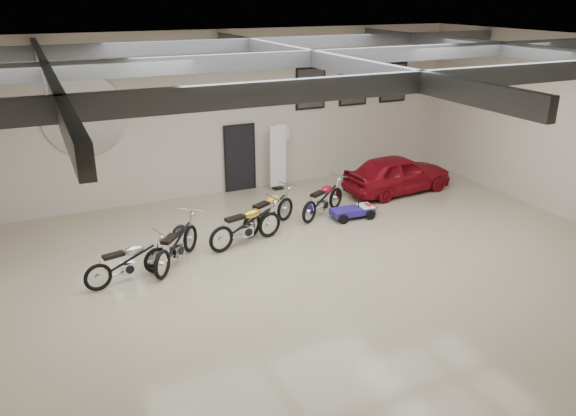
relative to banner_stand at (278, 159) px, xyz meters
name	(u,v)px	position (x,y,z in m)	size (l,w,h in m)	color
floor	(310,269)	(-1.63, -5.50, -1.01)	(16.00, 12.00, 0.01)	tan
ceiling	(313,45)	(-1.63, -5.50, 3.99)	(16.00, 12.00, 0.01)	gray
back_wall	(222,114)	(-1.63, 0.50, 1.49)	(16.00, 0.02, 5.00)	beige
right_wall	(574,130)	(6.37, -5.50, 1.49)	(0.02, 12.00, 5.00)	beige
ceiling_beams	(313,58)	(-1.63, -5.50, 3.74)	(15.80, 11.80, 0.32)	#515458
door	(240,159)	(-1.13, 0.45, 0.04)	(0.92, 0.08, 2.10)	black
logo_plaque	(84,116)	(-5.63, 0.45, 1.79)	(2.30, 0.06, 1.16)	silver
poster_left	(310,88)	(1.37, 0.46, 2.09)	(1.05, 0.08, 1.35)	black
poster_mid	(353,85)	(2.97, 0.46, 2.09)	(1.05, 0.08, 1.35)	black
poster_right	(393,82)	(4.57, 0.46, 2.09)	(1.05, 0.08, 1.35)	black
oil_sign	(280,134)	(0.27, 0.45, 0.69)	(0.72, 0.10, 0.72)	white
banner_stand	(278,159)	(0.00, 0.00, 0.00)	(0.55, 0.22, 2.02)	white
motorcycle_silver	(127,261)	(-5.52, -4.34, -0.51)	(1.92, 0.60, 1.00)	silver
motorcycle_black	(176,243)	(-4.34, -3.95, -0.47)	(2.10, 0.65, 1.09)	silver
motorcycle_gold	(246,224)	(-2.46, -3.58, -0.46)	(2.12, 0.66, 1.10)	silver
motorcycle_yellow	(269,210)	(-1.54, -2.88, -0.47)	(2.06, 0.64, 1.07)	silver
motorcycle_red	(323,198)	(0.23, -2.65, -0.50)	(1.98, 0.61, 1.03)	silver
go_kart	(357,208)	(1.03, -3.18, -0.74)	(1.52, 0.68, 0.55)	navy
vintage_car	(398,174)	(3.35, -1.84, -0.40)	(3.60, 1.45, 1.23)	maroon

